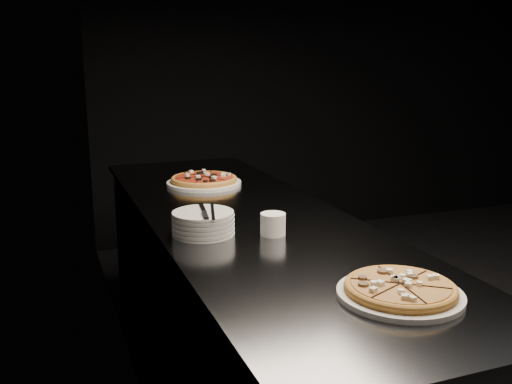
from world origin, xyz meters
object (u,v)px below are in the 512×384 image
object	(u,v)px
pizza_mushroom	(400,290)
cutlery	(207,212)
counter	(246,324)
ramekin	(273,223)
plate_stack	(203,223)
pizza_tomato	(204,180)

from	to	relation	value
pizza_mushroom	cutlery	distance (m)	0.74
counter	ramekin	xyz separation A→B (m)	(-0.00, -0.28, 0.50)
plate_stack	counter	bearing A→B (deg)	40.37
counter	pizza_tomato	bearing A→B (deg)	90.73
pizza_tomato	cutlery	world-z (taller)	cutlery
counter	pizza_mushroom	distance (m)	1.00
pizza_mushroom	ramekin	bearing A→B (deg)	99.58
plate_stack	pizza_mushroom	bearing A→B (deg)	-65.11
pizza_mushroom	plate_stack	world-z (taller)	plate_stack
counter	pizza_tomato	size ratio (longest dim) A/B	6.96
pizza_mushroom	plate_stack	bearing A→B (deg)	114.89
plate_stack	pizza_tomato	bearing A→B (deg)	74.06
pizza_tomato	ramekin	xyz separation A→B (m)	(0.01, -0.83, 0.02)
pizza_tomato	cutlery	size ratio (longest dim) A/B	1.62
plate_stack	cutlery	size ratio (longest dim) A/B	0.97
pizza_tomato	plate_stack	bearing A→B (deg)	-105.94
pizza_mushroom	cutlery	size ratio (longest dim) A/B	1.70
cutlery	ramekin	bearing A→B (deg)	-11.04
plate_stack	ramekin	bearing A→B (deg)	-23.13
counter	pizza_mushroom	xyz separation A→B (m)	(0.10, -0.87, 0.48)
plate_stack	cutlery	distance (m)	0.05
pizza_mushroom	plate_stack	distance (m)	0.75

